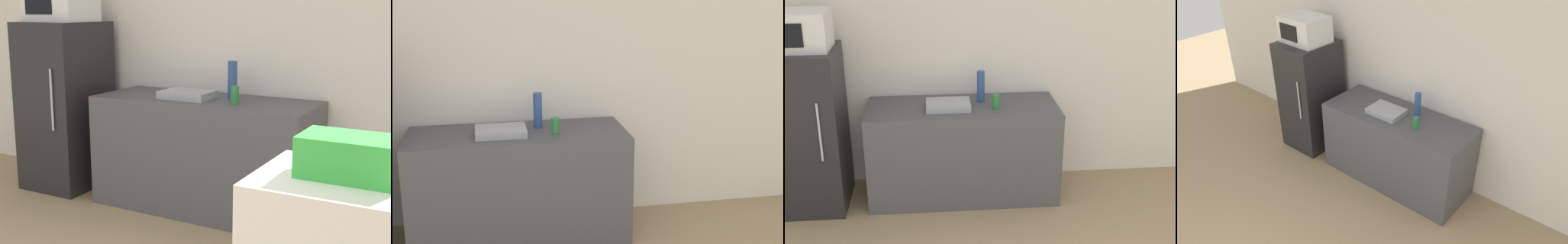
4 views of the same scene
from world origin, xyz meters
The scene contains 5 objects.
wall_back centered at (0.00, 3.38, 1.30)m, with size 8.00×0.06×2.60m, color white.
counter centered at (-0.06, 2.98, 0.44)m, with size 1.73×0.68×0.89m, color #4C4C51.
sink_basin centered at (-0.19, 2.94, 0.92)m, with size 0.39×0.29×0.06m, color #9EA3A8.
bottle_tall centered at (0.12, 3.10, 1.03)m, with size 0.07×0.07×0.29m, color #2D4C8C.
bottle_short centered at (0.24, 2.89, 0.95)m, with size 0.06×0.06×0.13m, color #2D7F42.
Camera 2 is at (-0.29, -1.17, 2.09)m, focal length 50.00 mm.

